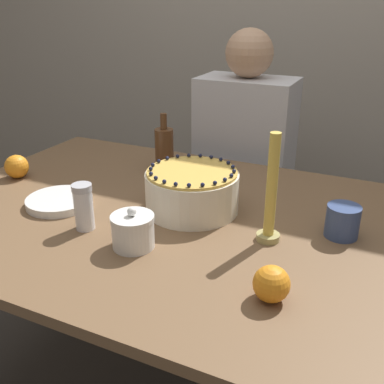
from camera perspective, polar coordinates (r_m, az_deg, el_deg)
The scene contains 12 objects.
wall_behind at distance 2.51m, azimuth 14.65°, elevation 21.42°, with size 8.00×0.05×2.60m.
dining_table at distance 1.37m, azimuth -0.23°, elevation -6.98°, with size 1.65×1.05×0.77m.
cake at distance 1.34m, azimuth 0.00°, elevation 0.16°, with size 0.28×0.28×0.14m.
sugar_bowl at distance 1.16m, azimuth -7.51°, elevation -4.92°, with size 0.11×0.11×0.11m.
sugar_shaker at distance 1.26m, azimuth -13.61°, elevation -1.82°, with size 0.06×0.06×0.13m.
plate_stack at distance 1.45m, azimuth -16.47°, elevation -1.11°, with size 0.20×0.20×0.02m.
candle at distance 1.17m, azimuth 9.98°, elevation -0.80°, with size 0.06×0.06×0.30m.
bottle at distance 1.67m, azimuth -3.54°, elevation 5.63°, with size 0.07×0.07×0.21m.
cup at distance 1.27m, azimuth 18.57°, elevation -3.54°, with size 0.09×0.09×0.09m.
orange_fruit_0 at distance 1.71m, azimuth -21.38°, elevation 3.03°, with size 0.08×0.08×0.08m.
orange_fruit_1 at distance 0.98m, azimuth 10.05°, elevation -11.41°, with size 0.08×0.08×0.08m.
person_man_blue_shirt at distance 2.05m, azimuth 6.43°, elevation -0.11°, with size 0.40×0.34×1.25m.
Camera 1 is at (0.51, -1.06, 1.37)m, focal length 42.00 mm.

